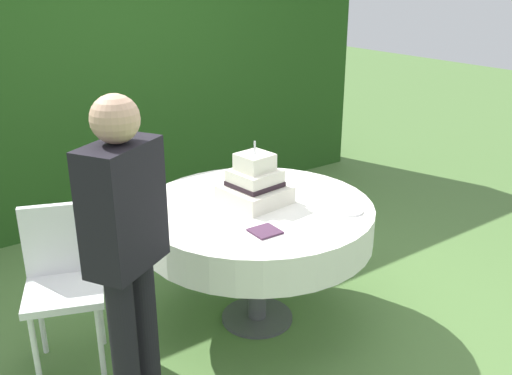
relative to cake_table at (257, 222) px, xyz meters
name	(u,v)px	position (x,y,z in m)	size (l,w,h in m)	color
ground_plane	(257,318)	(0.00, 0.00, -0.67)	(20.00, 20.00, 0.00)	#547A3D
foliage_hedge	(103,79)	(0.00, 2.22, 0.51)	(5.21, 0.53, 2.35)	#234C19
cake_table	(257,222)	(0.00, 0.00, 0.00)	(1.35, 1.35, 0.77)	#4C4C51
wedding_cake	(255,184)	(0.02, 0.05, 0.22)	(0.37, 0.37, 0.37)	silver
serving_plate_near	(350,211)	(0.36, -0.39, 0.11)	(0.14, 0.14, 0.01)	white
serving_plate_far	(259,172)	(0.33, 0.44, 0.11)	(0.11, 0.11, 0.01)	white
napkin_stack	(265,231)	(-0.18, -0.32, 0.11)	(0.14, 0.14, 0.01)	#4C2D47
garden_chair	(63,272)	(-1.05, 0.31, -0.13)	(0.52, 0.52, 0.89)	white
standing_person	(127,249)	(-0.96, -0.37, 0.26)	(0.41, 0.35, 1.60)	black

